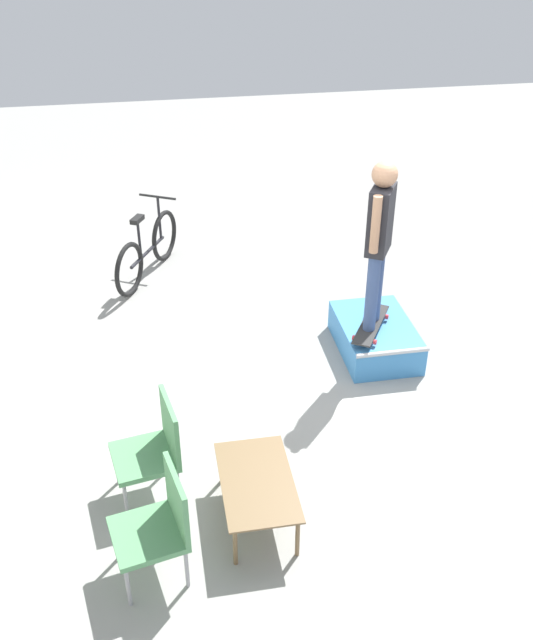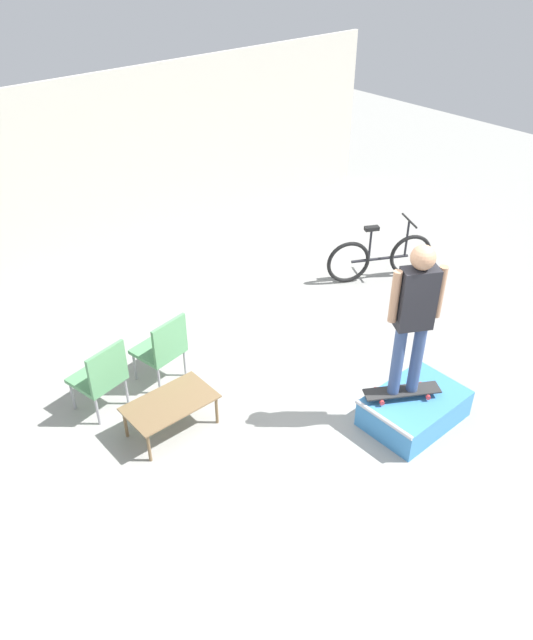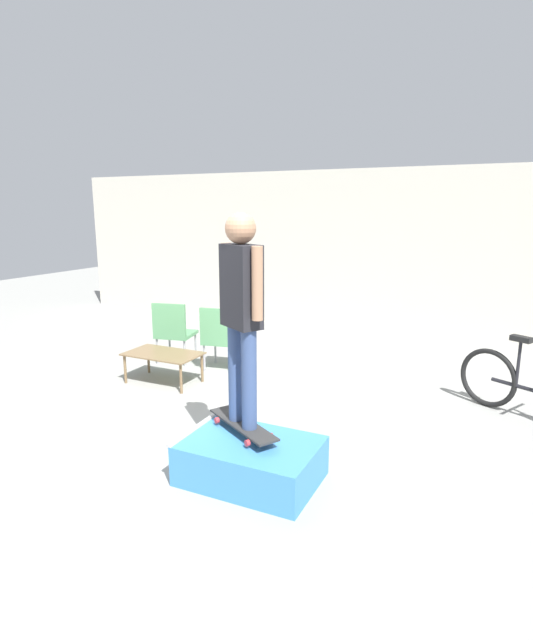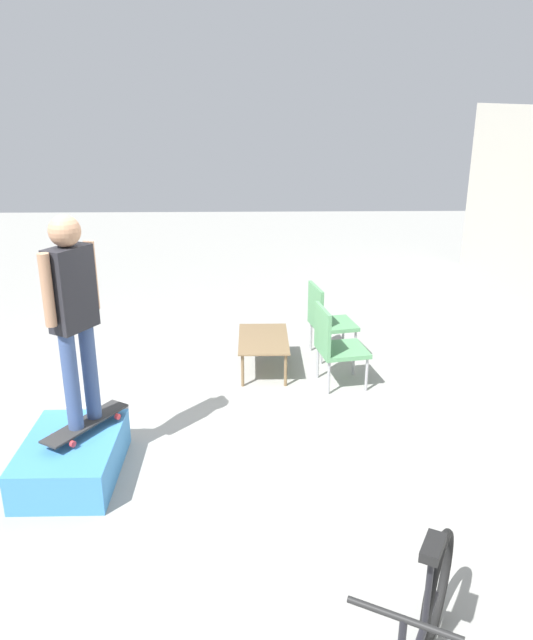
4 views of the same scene
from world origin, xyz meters
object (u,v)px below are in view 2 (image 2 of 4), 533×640
at_px(patio_chair_right, 163,347).
at_px(bicycle, 380,257).
at_px(skate_ramp_box, 414,408).
at_px(skateboard_on_ramp, 402,391).
at_px(coffee_table, 170,405).
at_px(person_skater, 415,310).
at_px(patio_chair_left, 101,375).

bearing_deg(patio_chair_right, bicycle, 168.94).
distance_m(skate_ramp_box, skateboard_on_ramp, 0.31).
height_order(skate_ramp_box, coffee_table, coffee_table).
relative_size(skate_ramp_box, bicycle, 0.74).
distance_m(person_skater, coffee_table, 2.84).
bearing_deg(bicycle, person_skater, -107.61).
relative_size(coffee_table, patio_chair_left, 1.07).
distance_m(skateboard_on_ramp, person_skater, 1.09).
relative_size(skate_ramp_box, coffee_table, 1.17).
relative_size(person_skater, coffee_table, 1.81).
xyz_separation_m(skateboard_on_ramp, patio_chair_right, (-1.62, 2.38, 0.08)).
relative_size(person_skater, bicycle, 1.16).
distance_m(patio_chair_right, bicycle, 3.98).
bearing_deg(coffee_table, person_skater, -37.65).
height_order(patio_chair_left, bicycle, bicycle).
xyz_separation_m(patio_chair_right, bicycle, (3.98, -0.06, -0.14)).
bearing_deg(skate_ramp_box, patio_chair_right, 125.18).
height_order(person_skater, patio_chair_right, person_skater).
xyz_separation_m(skateboard_on_ramp, patio_chair_left, (-2.45, 2.38, 0.08)).
bearing_deg(skateboard_on_ramp, person_skater, -32.18).
height_order(skateboard_on_ramp, person_skater, person_skater).
relative_size(person_skater, patio_chair_left, 1.93).
bearing_deg(skate_ramp_box, skateboard_on_ramp, 140.14).
height_order(skate_ramp_box, patio_chair_left, patio_chair_left).
height_order(person_skater, patio_chair_left, person_skater).
distance_m(skateboard_on_ramp, bicycle, 3.30).
bearing_deg(bicycle, patio_chair_left, -152.87).
bearing_deg(coffee_table, bicycle, 9.39).
distance_m(patio_chair_left, patio_chair_right, 0.83).
distance_m(person_skater, patio_chair_left, 3.56).
distance_m(skate_ramp_box, coffee_table, 2.77).
xyz_separation_m(skate_ramp_box, bicycle, (2.22, 2.42, 0.20)).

